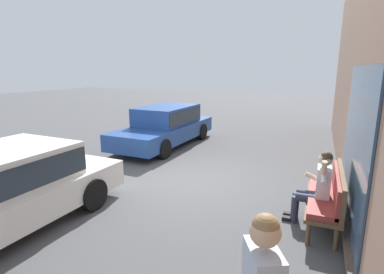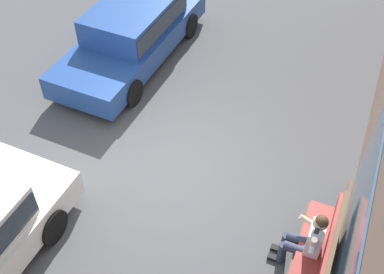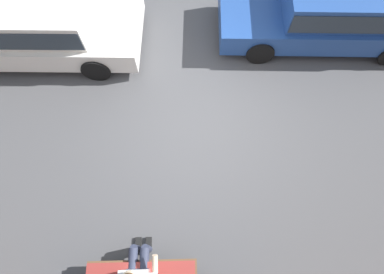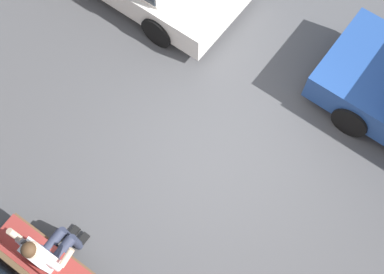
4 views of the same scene
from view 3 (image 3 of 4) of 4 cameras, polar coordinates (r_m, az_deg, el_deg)
ground_plane at (r=6.14m, az=0.56°, el=2.14°), size 60.00×60.00×0.00m
person_on_phone at (r=4.95m, az=-10.63°, el=-23.68°), size 0.73×0.74×1.32m
parked_car_near at (r=7.57m, az=25.26°, el=21.24°), size 4.69×1.94×1.38m
parked_car_mid at (r=7.53m, az=-28.30°, el=19.03°), size 4.73×2.11×1.36m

